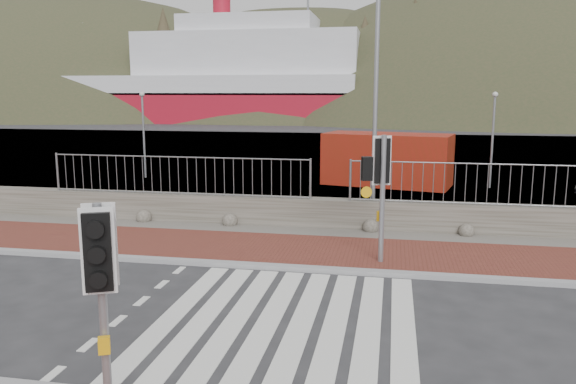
% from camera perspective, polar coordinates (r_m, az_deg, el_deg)
% --- Properties ---
extents(ground, '(220.00, 220.00, 0.00)m').
position_cam_1_polar(ground, '(10.40, -0.32, -13.12)').
color(ground, '#28282B').
rests_on(ground, ground).
extents(sidewalk_far, '(40.00, 3.00, 0.08)m').
position_cam_1_polar(sidewalk_far, '(14.58, 3.06, -6.08)').
color(sidewalk_far, brown).
rests_on(sidewalk_far, ground).
extents(kerb_far, '(40.00, 0.25, 0.12)m').
position_cam_1_polar(kerb_far, '(13.15, 2.19, -7.84)').
color(kerb_far, gray).
rests_on(kerb_far, ground).
extents(zebra_crossing, '(4.62, 5.60, 0.01)m').
position_cam_1_polar(zebra_crossing, '(10.40, -0.32, -13.09)').
color(zebra_crossing, silver).
rests_on(zebra_crossing, ground).
extents(gravel_strip, '(40.00, 1.50, 0.06)m').
position_cam_1_polar(gravel_strip, '(16.50, 3.99, -4.21)').
color(gravel_strip, '#59544C').
rests_on(gravel_strip, ground).
extents(stone_wall, '(40.00, 0.60, 0.90)m').
position_cam_1_polar(stone_wall, '(17.17, 4.32, -2.20)').
color(stone_wall, '#4E4A40').
rests_on(stone_wall, ground).
extents(railing, '(18.07, 0.07, 1.22)m').
position_cam_1_polar(railing, '(16.79, 4.32, 2.27)').
color(railing, gray).
rests_on(railing, stone_wall).
extents(quay, '(120.00, 40.00, 0.50)m').
position_cam_1_polar(quay, '(37.55, 7.82, 3.74)').
color(quay, '#4C4C4F').
rests_on(quay, ground).
extents(water, '(220.00, 50.00, 0.05)m').
position_cam_1_polar(water, '(72.42, 9.26, 6.72)').
color(water, '#3F4C54').
rests_on(water, ground).
extents(ferry, '(50.00, 16.00, 20.00)m').
position_cam_1_polar(ferry, '(81.70, -8.41, 10.88)').
color(ferry, maroon).
rests_on(ferry, ground).
extents(hills_backdrop, '(254.00, 90.00, 100.00)m').
position_cam_1_polar(hills_backdrop, '(101.12, 13.11, -5.75)').
color(hills_backdrop, '#303721').
rests_on(hills_backdrop, ground).
extents(traffic_signal_near, '(0.46, 0.38, 2.80)m').
position_cam_1_polar(traffic_signal_near, '(7.23, -18.51, -7.19)').
color(traffic_signal_near, gray).
rests_on(traffic_signal_near, ground).
extents(traffic_signal_far, '(0.77, 0.44, 3.12)m').
position_cam_1_polar(traffic_signal_far, '(13.32, 9.46, 2.03)').
color(traffic_signal_far, gray).
rests_on(traffic_signal_far, ground).
extents(streetlight, '(1.65, 0.39, 7.80)m').
position_cam_1_polar(streetlight, '(17.51, 9.38, 10.92)').
color(streetlight, gray).
rests_on(streetlight, ground).
extents(shipping_container, '(5.89, 3.50, 2.29)m').
position_cam_1_polar(shipping_container, '(25.46, 10.04, 3.29)').
color(shipping_container, '#9F1511').
rests_on(shipping_container, ground).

